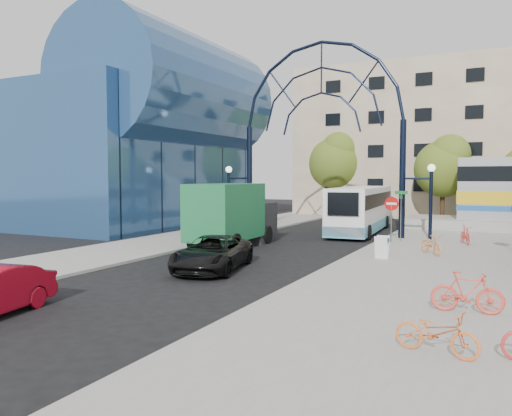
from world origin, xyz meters
The scene contains 18 objects.
ground centered at (0.00, 0.00, 0.00)m, with size 120.00×120.00×0.00m, color black.
sidewalk_east centered at (8.00, 4.00, 0.06)m, with size 8.00×56.00×0.12m, color gray.
plaza_west centered at (-6.50, 6.00, 0.06)m, with size 5.00×50.00×0.12m, color gray.
gateway_arch centered at (0.00, 14.00, 8.56)m, with size 13.64×0.44×12.10m.
stop_sign centered at (4.80, 12.00, 1.99)m, with size 0.80×0.07×2.50m.
street_name_sign centered at (5.20, 12.60, 2.13)m, with size 0.70×0.70×2.80m.
sandwich_board centered at (5.60, 5.98, 0.74)m, with size 0.55×0.61×0.99m.
transit_hall centered at (-15.30, 15.00, 6.70)m, with size 16.50×18.00×14.50m.
apartment_block centered at (2.00, 34.97, 7.00)m, with size 20.00×12.10×14.00m.
tree_north_a centered at (6.12, 25.93, 4.61)m, with size 4.48×4.48×7.00m.
tree_north_b centered at (-3.88, 29.93, 5.27)m, with size 5.12×5.12×8.00m.
city_bus centered at (1.83, 16.99, 1.57)m, with size 3.17×11.10×3.01m.
green_truck centered at (-2.48, 7.17, 1.67)m, with size 2.77×6.71×3.34m.
black_suv centered at (0.05, 0.92, 0.68)m, with size 2.24×4.86×1.35m, color black.
bike_near_a centered at (7.37, 8.25, 0.59)m, with size 0.62×1.79×0.94m, color orange.
bike_near_b centered at (8.55, 12.72, 0.62)m, with size 0.47×1.65×0.99m, color red.
bike_far_b centered at (9.50, -1.83, 0.67)m, with size 0.51×1.82×1.09m, color #E9412E.
bike_far_c centered at (9.15, -5.43, 0.57)m, with size 0.59×1.70×0.89m, color orange.
Camera 1 is at (10.26, -15.82, 3.68)m, focal length 35.00 mm.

